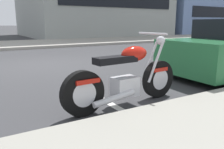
# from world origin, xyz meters

# --- Properties ---
(ground_plane) EXTENTS (260.00, 260.00, 0.00)m
(ground_plane) POSITION_xyz_m (0.00, 0.00, 0.00)
(ground_plane) COLOR #333335
(sidewalk_far_curb) EXTENTS (120.00, 5.00, 0.14)m
(sidewalk_far_curb) POSITION_xyz_m (12.00, 7.18, 0.07)
(sidewalk_far_curb) COLOR gray
(sidewalk_far_curb) RESTS_ON ground
(parking_stall_stripe) EXTENTS (0.12, 2.20, 0.01)m
(parking_stall_stripe) POSITION_xyz_m (0.00, -4.08, 0.00)
(parking_stall_stripe) COLOR silver
(parking_stall_stripe) RESTS_ON ground
(parked_motorcycle) EXTENTS (2.12, 0.62, 1.12)m
(parked_motorcycle) POSITION_xyz_m (0.19, -4.31, 0.43)
(parked_motorcycle) COLOR black
(parked_motorcycle) RESTS_ON ground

